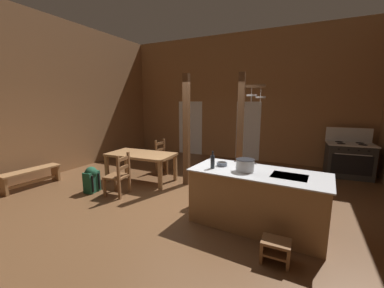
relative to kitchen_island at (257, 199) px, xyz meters
The scene contains 18 objects.
ground_plane 1.72m from the kitchen_island, behind, with size 9.05×9.29×0.10m, color brown.
wall_back 5.14m from the kitchen_island, 109.51° to the left, with size 9.05×0.14×4.35m, color #93663F.
wall_left 6.06m from the kitchen_island, behind, with size 0.14×9.29×4.35m, color #93663F.
glazed_door_back_left 5.71m from the kitchen_island, 127.72° to the left, with size 1.00×0.01×2.05m, color white.
glazed_panel_back_right 4.68m from the kitchen_island, 105.02° to the left, with size 0.84×0.01×2.05m, color white.
kitchen_island is the anchor object (origin of this frame).
stove_range 4.18m from the kitchen_island, 65.19° to the left, with size 1.19×0.88×1.32m.
support_post_with_pot_rack 2.01m from the kitchen_island, 113.70° to the left, with size 0.61×0.26×2.70m.
support_post_center 2.52m from the kitchen_island, 147.06° to the left, with size 0.14×0.14×2.70m.
step_stool 0.98m from the kitchen_island, 63.67° to the right, with size 0.36×0.28×0.30m.
dining_table 3.29m from the kitchen_island, 162.96° to the left, with size 1.75×0.99×0.74m.
ladderback_chair_near_window 2.99m from the kitchen_island, behind, with size 0.49×0.49×0.95m.
ladderback_chair_by_post 3.62m from the kitchen_island, 147.76° to the left, with size 0.47×0.47×0.95m.
bench_along_left_wall 5.29m from the kitchen_island, behind, with size 0.43×1.32×0.44m.
backpack 3.70m from the kitchen_island, behind, with size 0.32×0.33×0.60m.
stockpot_on_counter 0.61m from the kitchen_island, 160.60° to the right, with size 0.37×0.30×0.20m.
mixing_bowl_on_counter 0.82m from the kitchen_island, behind, with size 0.18×0.18×0.07m.
bottle_tall_on_counter 0.96m from the kitchen_island, 168.50° to the right, with size 0.07×0.07×0.30m.
Camera 1 is at (2.28, -4.05, 2.06)m, focal length 22.14 mm.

